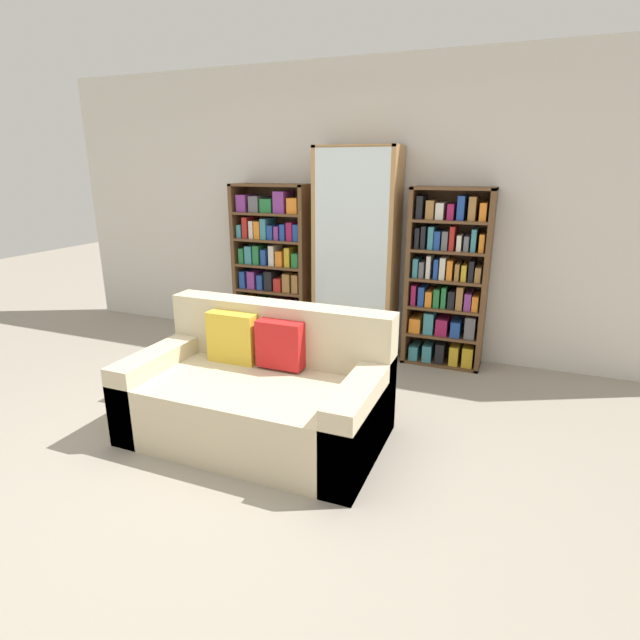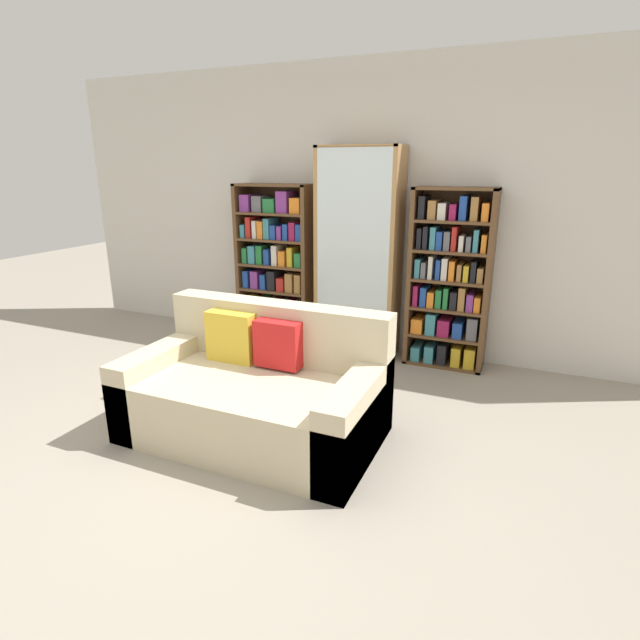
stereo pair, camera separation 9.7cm
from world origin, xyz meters
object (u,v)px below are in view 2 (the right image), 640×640
at_px(couch, 257,393).
at_px(display_cabinet, 359,255).
at_px(bookshelf_left, 277,266).
at_px(wine_bottle, 368,364).
at_px(bookshelf_right, 449,282).

distance_m(couch, display_cabinet, 1.90).
relative_size(bookshelf_left, wine_bottle, 4.14).
relative_size(display_cabinet, wine_bottle, 5.02).
height_order(bookshelf_left, bookshelf_right, bookshelf_left).
bearing_deg(display_cabinet, wine_bottle, -63.30).
distance_m(couch, bookshelf_left, 2.02).
distance_m(bookshelf_left, wine_bottle, 1.54).
height_order(couch, wine_bottle, couch).
bearing_deg(bookshelf_right, bookshelf_left, -179.99).
bearing_deg(display_cabinet, couch, -93.10).
distance_m(couch, bookshelf_right, 2.08).
xyz_separation_m(couch, bookshelf_right, (0.95, 1.79, 0.49)).
relative_size(display_cabinet, bookshelf_right, 1.22).
bearing_deg(bookshelf_left, couch, -65.94).
bearing_deg(couch, wine_bottle, 68.66).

